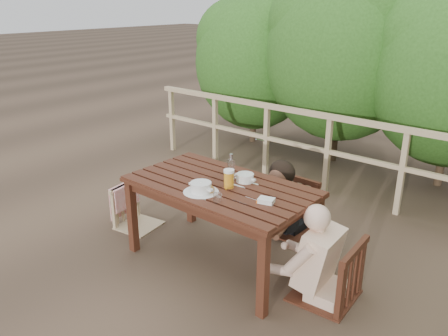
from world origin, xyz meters
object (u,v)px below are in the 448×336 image
Objects in this scene: beer_glass at (229,179)px; tumbler at (217,198)px; soup_near at (201,188)px; butter_tub at (266,201)px; table at (220,224)px; chair_far at (289,186)px; soup_far at (245,178)px; woman at (290,175)px; diner_right at (334,227)px; bottle at (231,169)px; chair_left at (137,190)px; chair_right at (329,242)px; bread_roll at (208,189)px.

tumbler is at bearing -68.54° from beer_glass.
soup_near reaches higher than butter_tub.
chair_far is at bearing 80.97° from table.
beer_glass is at bearing -97.74° from soup_far.
table is 0.96m from woman.
diner_right is 0.95m from beer_glass.
bottle reaches higher than chair_far.
soup_far is at bearing -88.69° from chair_left.
chair_far is 12.01× the size of tumbler.
table is 1.02m from chair_right.
chair_far is at bearing 93.51° from tumbler.
chair_left is 1.67m from butter_tub.
diner_right is at bearing 139.18° from woman.
chair_right is at bearing 138.20° from woman.
soup_near is at bearing -109.04° from soup_far.
bottle reaches higher than soup_near.
bread_roll is (-1.00, -0.32, 0.14)m from diner_right.
chair_left is at bearing 39.19° from woman.
chair_far is 5.63× the size of beer_glass.
diner_right is (0.89, -0.78, 0.15)m from chair_far.
diner_right is 1.02m from bottle.
chair_left is 0.68× the size of woman.
chair_right is at bearing 8.85° from beer_glass.
bottle is at bearing 70.59° from table.
woman is (0.00, 0.02, 0.12)m from chair_far.
bottle is (0.05, 0.34, 0.09)m from soup_near.
soup_far is at bearing 38.33° from bottle.
woman reaches higher than soup_far.
diner_right is 15.75× the size of tumbler.
soup_near is at bearing -177.72° from butter_tub.
tumbler is (0.18, -0.39, -0.09)m from bottle.
woman is 4.08× the size of soup_near.
chair_right is 5.71× the size of beer_glass.
tumbler is at bearing -13.57° from soup_near.
chair_left reaches higher than table.
beer_glass reaches higher than table.
soup_far is 0.47m from butter_tub.
chair_right is 3.35× the size of soup_near.
beer_glass is 0.30m from tumbler.
beer_glass is (0.11, -0.01, 0.46)m from table.
chair_far is (0.14, 0.90, 0.12)m from table.
chair_left is at bearing 169.59° from tumbler.
chair_right reaches higher than chair_far.
soup_far is at bearing -89.70° from chair_far.
table is at bearing -97.88° from chair_far.
soup_near is 2.38× the size of butter_tub.
soup_far reaches higher than tumbler.
chair_right is 1.04m from bottle.
table is at bearing 173.60° from beer_glass.
table is 19.77× the size of tumbler.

